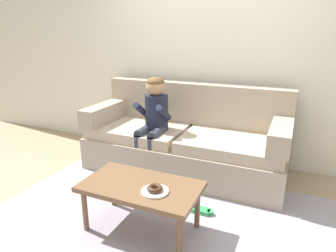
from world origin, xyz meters
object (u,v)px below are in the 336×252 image
Objects in this scene: person_child at (153,117)px; toy_controller at (201,211)px; coffee_table at (141,190)px; donut at (155,188)px; couch at (186,141)px.

toy_controller is at bearing -37.62° from person_child.
coffee_table is 0.18m from donut.
toy_controller is at bearing 47.11° from coffee_table.
couch reaches higher than toy_controller.
donut is (0.23, -1.27, 0.10)m from couch.
person_child is 4.87× the size of toy_controller.
donut is 0.67m from toy_controller.
donut is (0.15, -0.06, 0.08)m from coffee_table.
coffee_table is (0.07, -1.21, 0.02)m from couch.
coffee_table is 1.11m from person_child.
donut is at bearing -79.88° from couch.
couch is at bearing 34.59° from person_child.
couch is 2.39× the size of coffee_table.
coffee_table is 7.82× the size of donut.
person_child is at bearing -145.41° from couch.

